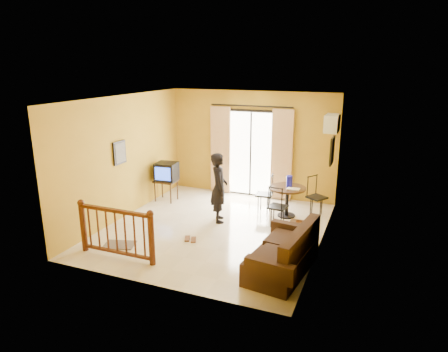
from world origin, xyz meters
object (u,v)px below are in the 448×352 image
at_px(coffee_table, 298,233).
at_px(sofa, 285,255).
at_px(dining_table, 287,193).
at_px(television, 167,172).
at_px(standing_person, 219,188).

distance_m(coffee_table, sofa, 1.15).
xyz_separation_m(dining_table, sofa, (0.58, -2.58, -0.25)).
bearing_deg(dining_table, coffee_table, -68.26).
relative_size(dining_table, coffee_table, 1.02).
xyz_separation_m(television, dining_table, (3.15, 0.08, -0.23)).
distance_m(television, sofa, 4.51).
xyz_separation_m(television, standing_person, (1.79, -0.78, 0.01)).
bearing_deg(sofa, dining_table, 110.16).
distance_m(television, dining_table, 3.16).
bearing_deg(coffee_table, dining_table, 111.74).
distance_m(dining_table, standing_person, 1.63).
relative_size(sofa, standing_person, 1.17).
bearing_deg(dining_table, standing_person, -147.69).
height_order(coffee_table, sofa, sofa).
bearing_deg(coffee_table, standing_person, 163.55).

